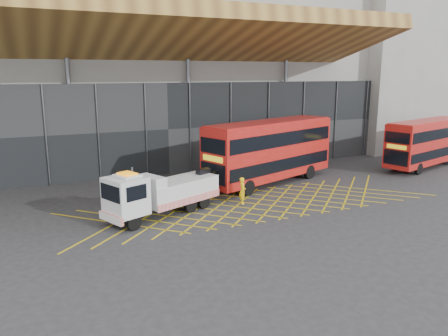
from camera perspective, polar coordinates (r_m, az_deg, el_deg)
name	(u,v)px	position (r m, az deg, el deg)	size (l,w,h in m)	color
ground_plane	(191,213)	(28.47, -4.32, -5.85)	(120.00, 120.00, 0.00)	#28282A
road_markings	(257,204)	(30.32, 4.28, -4.68)	(26.36, 7.16, 0.01)	gold
construction_building	(145,71)	(45.23, -10.22, 12.32)	(55.00, 23.97, 18.00)	gray
east_building	(393,63)	(58.34, 21.24, 12.67)	(15.00, 12.00, 20.00)	gray
recovery_truck	(160,193)	(27.70, -8.33, -3.23)	(9.02, 5.10, 3.24)	black
bus_towed	(270,149)	(35.42, 6.05, 2.47)	(12.73, 6.92, 5.10)	#AD140F
bus_second	(427,141)	(45.65, 24.98, 3.19)	(11.32, 5.45, 4.50)	#AD140F
worker	(242,191)	(30.12, 2.43, -2.96)	(0.68, 0.44, 1.85)	yellow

